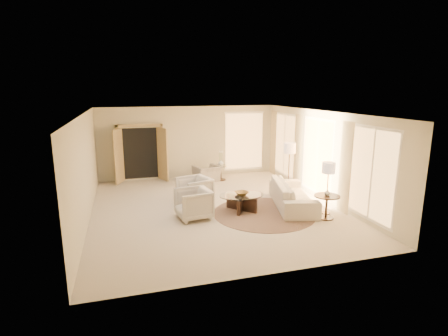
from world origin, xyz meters
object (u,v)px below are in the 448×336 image
object	(u,v)px
sofa	(293,194)
floor_lamp_near	(290,150)
armchair_right	(193,202)
end_vase	(327,193)
coffee_table	(242,201)
side_table	(221,171)
bowl	(242,193)
end_table	(327,203)
side_vase	(221,163)
floor_lamp_far	(329,170)
armchair_left	(195,189)
accent_chair	(207,171)

from	to	relation	value
sofa	floor_lamp_near	xyz separation A→B (m)	(0.63, 1.56, 1.05)
armchair_right	end_vase	world-z (taller)	armchair_right
coffee_table	side_table	world-z (taller)	side_table
sofa	bowl	distance (m)	1.60
end_table	coffee_table	bearing A→B (deg)	148.73
sofa	end_table	xyz separation A→B (m)	(0.42, -1.16, 0.07)
bowl	side_vase	distance (m)	3.57
coffee_table	end_vase	size ratio (longest dim) A/B	8.36
bowl	side_vase	world-z (taller)	side_vase
end_table	bowl	bearing A→B (deg)	148.73
sofa	floor_lamp_far	size ratio (longest dim) A/B	1.73
sofa	side_vase	bearing A→B (deg)	33.03
armchair_left	side_table	xyz separation A→B (m)	(1.54, 2.53, -0.11)
armchair_left	coffee_table	xyz separation A→B (m)	(1.17, -1.02, -0.15)
armchair_left	end_vase	xyz separation A→B (m)	(3.19, -2.24, 0.27)
floor_lamp_far	side_vase	size ratio (longest dim) A/B	6.53
armchair_right	end_vase	xyz separation A→B (m)	(3.47, -1.02, 0.28)
end_table	bowl	world-z (taller)	end_table
armchair_right	floor_lamp_near	bearing A→B (deg)	107.79
sofa	armchair_left	xyz separation A→B (m)	(-2.76, 1.08, 0.08)
armchair_right	coffee_table	size ratio (longest dim) A/B	0.63
bowl	armchair_right	bearing A→B (deg)	-172.09
accent_chair	floor_lamp_far	xyz separation A→B (m)	(2.40, -4.45, 0.86)
end_vase	bowl	bearing A→B (deg)	148.73
armchair_left	side_table	size ratio (longest dim) A/B	1.58
end_vase	floor_lamp_far	bearing A→B (deg)	57.87
armchair_right	floor_lamp_far	xyz separation A→B (m)	(3.67, -0.69, 0.81)
armchair_left	bowl	world-z (taller)	armchair_left
floor_lamp_far	bowl	size ratio (longest dim) A/B	3.92
sofa	accent_chair	bearing A→B (deg)	40.36
armchair_right	side_table	world-z (taller)	armchair_right
accent_chair	bowl	size ratio (longest dim) A/B	2.43
bowl	sofa	bearing A→B (deg)	-2.34
bowl	side_vase	size ratio (longest dim) A/B	1.67
armchair_right	floor_lamp_far	bearing A→B (deg)	72.40
side_table	bowl	distance (m)	3.57
floor_lamp_far	sofa	bearing A→B (deg)	127.40
floor_lamp_near	armchair_left	bearing A→B (deg)	-172.01
armchair_left	floor_lamp_near	distance (m)	3.56
accent_chair	end_table	world-z (taller)	accent_chair
sofa	bowl	xyz separation A→B (m)	(-1.59, 0.06, 0.15)
coffee_table	side_vase	bearing A→B (deg)	84.05
armchair_right	side_vase	world-z (taller)	armchair_right
side_table	end_table	bearing A→B (deg)	-70.98
accent_chair	floor_lamp_far	size ratio (longest dim) A/B	0.62
bowl	side_vase	xyz separation A→B (m)	(0.37, 3.54, 0.16)
floor_lamp_far	bowl	world-z (taller)	floor_lamp_far
sofa	bowl	bearing A→B (deg)	102.01
floor_lamp_far	end_vase	distance (m)	0.66
armchair_left	coffee_table	size ratio (longest dim) A/B	0.64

